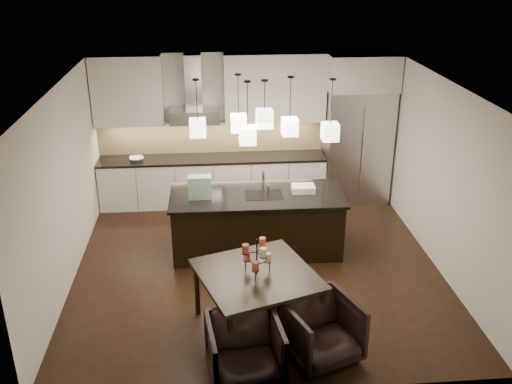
{
  "coord_description": "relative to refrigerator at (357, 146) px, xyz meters",
  "views": [
    {
      "loc": [
        -0.67,
        -7.63,
        4.54
      ],
      "look_at": [
        0.0,
        0.2,
        1.15
      ],
      "focal_mm": 40.0,
      "sensor_mm": 36.0,
      "label": 1
    }
  ],
  "objects": [
    {
      "name": "pendant_a",
      "position": [
        -2.94,
        -1.85,
        1.0
      ],
      "size": [
        0.24,
        0.24,
        0.26
      ],
      "primitive_type": "cube",
      "color": "beige",
      "rests_on": "ceiling"
    },
    {
      "name": "wall_front",
      "position": [
        -2.1,
        -5.14,
        0.32
      ],
      "size": [
        5.5,
        0.02,
        2.8
      ],
      "primitive_type": "cube",
      "color": "silver",
      "rests_on": "ground"
    },
    {
      "name": "candle_e",
      "position": [
        -2.38,
        -3.97,
        0.11
      ],
      "size": [
        0.1,
        0.1,
        0.11
      ],
      "primitive_type": "cylinder",
      "rotation": [
        0.0,
        0.0,
        0.33
      ],
      "color": "brown",
      "rests_on": "candelabra"
    },
    {
      "name": "wall_right",
      "position": [
        0.66,
        -2.38,
        0.32
      ],
      "size": [
        0.02,
        5.5,
        2.8
      ],
      "primitive_type": "cube",
      "color": "silver",
      "rests_on": "ground"
    },
    {
      "name": "hood_canopy",
      "position": [
        -3.03,
        0.1,
        0.65
      ],
      "size": [
        0.9,
        0.52,
        0.24
      ],
      "primitive_type": "cube",
      "color": "#B7B7BA",
      "rests_on": "wall_back"
    },
    {
      "name": "candle_d",
      "position": [
        -2.16,
        -3.81,
        0.11
      ],
      "size": [
        0.1,
        0.1,
        0.11
      ],
      "primitive_type": "cylinder",
      "rotation": [
        0.0,
        0.0,
        0.33
      ],
      "color": "#D2503C",
      "rests_on": "candelabra"
    },
    {
      "name": "floor",
      "position": [
        -2.1,
        -2.38,
        -1.08
      ],
      "size": [
        5.5,
        5.5,
        0.02
      ],
      "primitive_type": "cube",
      "color": "black",
      "rests_on": "ground"
    },
    {
      "name": "food_container",
      "position": [
        -1.32,
        -1.81,
        -0.05
      ],
      "size": [
        0.36,
        0.26,
        0.11
      ],
      "primitive_type": "cube",
      "rotation": [
        0.0,
        0.0,
        -0.01
      ],
      "color": "silver",
      "rests_on": "island_top"
    },
    {
      "name": "pendant_f",
      "position": [
        -2.21,
        -2.03,
        0.92
      ],
      "size": [
        0.24,
        0.24,
        0.26
      ],
      "primitive_type": "cube",
      "color": "beige",
      "rests_on": "ceiling"
    },
    {
      "name": "wall_left",
      "position": [
        -4.86,
        -2.38,
        0.32
      ],
      "size": [
        0.02,
        5.5,
        2.8
      ],
      "primitive_type": "cube",
      "color": "silver",
      "rests_on": "ground"
    },
    {
      "name": "refrigerator",
      "position": [
        0.0,
        0.0,
        0.0
      ],
      "size": [
        1.2,
        0.72,
        2.15
      ],
      "primitive_type": "cube",
      "color": "#B7B7BA",
      "rests_on": "floor"
    },
    {
      "name": "hood_chimney",
      "position": [
        -3.03,
        0.21,
        1.24
      ],
      "size": [
        0.3,
        0.28,
        0.96
      ],
      "primitive_type": "cube",
      "color": "#B7B7BA",
      "rests_on": "hood_canopy"
    },
    {
      "name": "lower_cabinets",
      "position": [
        -2.73,
        0.05,
        -0.64
      ],
      "size": [
        4.21,
        0.62,
        0.88
      ],
      "primitive_type": "cube",
      "color": "silver",
      "rests_on": "floor"
    },
    {
      "name": "backsplash",
      "position": [
        -2.73,
        0.35,
        0.16
      ],
      "size": [
        4.21,
        0.02,
        0.63
      ],
      "primitive_type": "cube",
      "color": "beige",
      "rests_on": "countertop"
    },
    {
      "name": "pendant_d",
      "position": [
        -1.55,
        -1.79,
        0.96
      ],
      "size": [
        0.24,
        0.24,
        0.26
      ],
      "primitive_type": "cube",
      "color": "beige",
      "rests_on": "ceiling"
    },
    {
      "name": "armchair_left",
      "position": [
        -2.46,
        -4.88,
        -0.7
      ],
      "size": [
        0.9,
        0.92,
        0.76
      ],
      "primitive_type": "imported",
      "rotation": [
        0.0,
        0.0,
        0.12
      ],
      "color": "black",
      "rests_on": "floor"
    },
    {
      "name": "pendant_e",
      "position": [
        -0.98,
        -1.99,
        0.93
      ],
      "size": [
        0.24,
        0.24,
        0.26
      ],
      "primitive_type": "cube",
      "color": "beige",
      "rests_on": "ceiling"
    },
    {
      "name": "pendant_b",
      "position": [
        -2.32,
        -1.55,
        0.97
      ],
      "size": [
        0.24,
        0.24,
        0.26
      ],
      "primitive_type": "cube",
      "color": "beige",
      "rests_on": "ceiling"
    },
    {
      "name": "island_top",
      "position": [
        -2.06,
        -1.87,
        -0.13
      ],
      "size": [
        2.73,
        1.17,
        0.04
      ],
      "primitive_type": "cube",
      "rotation": [
        0.0,
        0.0,
        -0.01
      ],
      "color": "black",
      "rests_on": "island_body"
    },
    {
      "name": "candle_b",
      "position": [
        -2.36,
        -3.84,
        -0.07
      ],
      "size": [
        0.1,
        0.1,
        0.11
      ],
      "primitive_type": "cylinder",
      "rotation": [
        0.0,
        0.0,
        0.33
      ],
      "color": "#D2503C",
      "rests_on": "candelabra"
    },
    {
      "name": "fridge_panel",
      "position": [
        0.0,
        0.0,
        1.4
      ],
      "size": [
        1.26,
        0.72,
        0.65
      ],
      "primitive_type": "cube",
      "color": "silver",
      "rests_on": "refrigerator"
    },
    {
      "name": "fruit_bowl",
      "position": [
        -4.12,
        0.0,
        -0.12
      ],
      "size": [
        0.31,
        0.31,
        0.06
      ],
      "primitive_type": "imported",
      "rotation": [
        0.0,
        0.0,
        0.22
      ],
      "color": "silver",
      "rests_on": "countertop"
    },
    {
      "name": "upper_cab_left",
      "position": [
        -4.2,
        0.19,
        1.1
      ],
      "size": [
        1.25,
        0.35,
        1.25
      ],
      "primitive_type": "cube",
      "color": "silver",
      "rests_on": "wall_back"
    },
    {
      "name": "ceiling",
      "position": [
        -2.1,
        -2.38,
        1.73
      ],
      "size": [
        5.5,
        5.5,
        0.02
      ],
      "primitive_type": "cube",
      "color": "white",
      "rests_on": "wall_back"
    },
    {
      "name": "pendant_c",
      "position": [
        -1.96,
        -1.99,
        1.16
      ],
      "size": [
        0.24,
        0.24,
        0.26
      ],
      "primitive_type": "cube",
      "color": "beige",
      "rests_on": "ceiling"
    },
    {
      "name": "candle_a",
      "position": [
        -2.1,
        -3.89,
        -0.07
      ],
      "size": [
        0.1,
        0.1,
        0.11
      ],
      "primitive_type": "cylinder",
      "rotation": [
        0.0,
        0.0,
        0.33
      ],
      "color": "beige",
      "rests_on": "candelabra"
    },
    {
      "name": "upper_cab_right",
      "position": [
        -1.55,
        0.19,
        1.1
      ],
      "size": [
        1.85,
        0.35,
        1.25
      ],
      "primitive_type": "cube",
      "color": "silver",
      "rests_on": "wall_back"
    },
    {
      "name": "candle_f",
      "position": [
        -2.18,
        -4.07,
        0.11
      ],
      "size": [
        0.1,
        0.1,
        0.11
      ],
      "primitive_type": "cylinder",
      "rotation": [
        0.0,
        0.0,
        0.33
      ],
      "color": "beige",
      "rests_on": "candelabra"
    },
    {
      "name": "island_body",
      "position": [
        -2.06,
        -1.87,
        -0.61
      ],
      "size": [
        2.65,
        1.08,
        0.93
      ],
      "primitive_type": "cube",
      "rotation": [
        0.0,
        0.0,
        -0.01
      ],
      "color": "black",
      "rests_on": "floor"
    },
    {
      "name": "tote_bag",
      "position": [
        -2.94,
        -1.91,
        0.07
      ],
      "size": [
        0.36,
        0.19,
        0.36
      ],
      "primitive_type": "cube",
      "rotation": [
        0.0,
        0.0,
        -0.01
      ],
      "color": "#1A593E",
      "rests_on": "island_top"
    },
    {
      "name": "candelabra",
      "position": [
        -2.24,
        -3.94,
        -0.02
      ],
      "size": [
        0.5,
        0.5,
        0.48
      ],
      "primitive_type": null,
      "rotation": [
        0.0,
        0.0,
        0.33
      ],
      "color": "black",
      "rests_on": "dining_table"
    },
    {
      "name": "candle_c",
      "position": [
        -2.27,
        -4.09,
        -0.07
      ],
      "size": [
        0.1,
        0.1,
        0.11
      ],
      "primitive_type": "cylinder",
      "rotation": [
        0.0,
        0.0,
        0.33
      ],
      "color": "brown",
      "rests_on": "candelabra"
    },
    {
      "name": "wall_back",
      "position": [
        -2.1,
        0.38,
        0.32
      ],
      "size": [
        5.5,
        0.02,
        2.8
      ],
      "primitive_type": "cube",
      "color": "silver",
      "rests_on": "ground"
    },
    {
      "name": "faucet",
      "position": [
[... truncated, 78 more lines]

